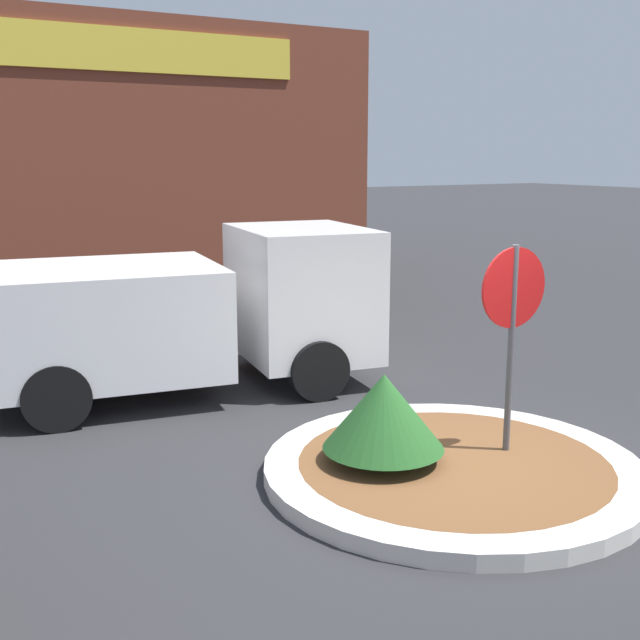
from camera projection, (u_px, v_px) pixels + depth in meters
The scene contains 6 objects.
ground_plane at pixel (453, 477), 8.25m from camera, with size 120.00×120.00×0.00m, color #2D2D30.
traffic_island at pixel (453, 469), 8.23m from camera, with size 3.90×3.90×0.17m.
stop_sign at pixel (513, 313), 8.24m from camera, with size 0.84×0.07×2.36m.
island_shrub at pixel (384, 411), 8.13m from camera, with size 1.25×1.25×0.92m.
utility_truck at pixel (181, 310), 11.03m from camera, with size 5.71×3.12×2.23m.
storefront_building at pixel (38, 160), 19.24m from camera, with size 14.99×6.07×6.21m.
Camera 1 is at (-5.05, -6.03, 3.27)m, focal length 45.00 mm.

